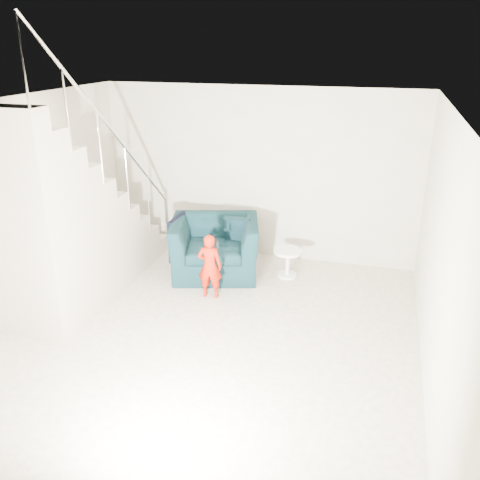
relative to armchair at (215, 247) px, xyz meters
The scene contains 13 objects.
floor 1.97m from the armchair, 76.86° to the right, with size 5.50×5.50×0.00m, color gray.
ceiling 2.98m from the armchair, 76.86° to the right, with size 5.50×5.50×0.00m, color silver.
back_wall 1.35m from the armchair, 63.58° to the left, with size 5.00×5.00×0.00m, color #ABA18B.
front_wall 4.73m from the armchair, 84.60° to the right, with size 5.00×5.00×0.00m, color #ABA18B.
left_wall 2.94m from the armchair, 137.80° to the right, with size 5.50×5.50×0.00m, color #ABA18B.
right_wall 3.61m from the armchair, 32.50° to the right, with size 5.50×5.50×0.00m, color #ABA18B.
armchair is the anchor object (origin of this frame).
toddler 0.79m from the armchair, 76.41° to the right, with size 0.33×0.22×0.92m, color #930604.
side_table 1.11m from the armchair, ahead, with size 0.42×0.42×0.42m.
staircase 2.11m from the armchair, 139.81° to the right, with size 1.02×3.03×3.62m.
cushion 0.43m from the armchair, 35.45° to the left, with size 0.40×0.11×0.38m, color black.
throw 0.60m from the armchair, behind, with size 0.06×0.57×0.64m, color black.
phone 0.94m from the armchair, 68.45° to the right, with size 0.02×0.05×0.10m, color black.
Camera 1 is at (1.88, -4.81, 3.34)m, focal length 38.00 mm.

